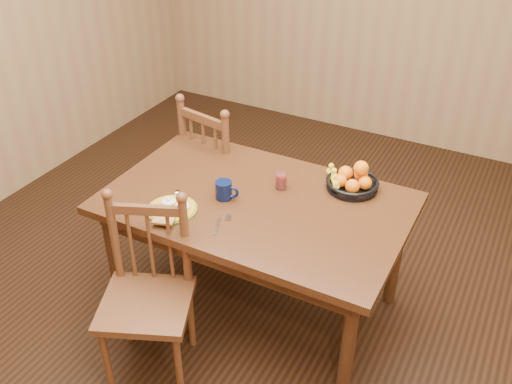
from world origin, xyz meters
The scene contains 10 objects.
room centered at (0.00, 0.00, 1.35)m, with size 4.52×5.02×2.72m.
dining_table centered at (0.00, 0.00, 0.67)m, with size 1.60×1.00×0.75m.
chair_far centered at (-0.56, 0.56, 0.49)m, with size 0.53×0.51×1.00m.
chair_near centered at (-0.27, -0.64, 0.47)m, with size 0.57×0.56×0.96m.
breakfast_plate centered at (-0.34, -0.30, 0.76)m, with size 0.26×0.30×0.04m.
fork centered at (-0.05, -0.27, 0.75)m, with size 0.06×0.18×0.00m.
spoon centered at (-0.41, -0.16, 0.75)m, with size 0.07×0.15×0.01m.
coffee_mug centered at (-0.16, -0.06, 0.80)m, with size 0.13×0.09×0.10m.
juice_glass centered at (0.07, 0.17, 0.79)m, with size 0.06×0.06×0.09m.
fruit_bowl centered at (0.41, 0.35, 0.80)m, with size 0.32×0.29×0.17m.
Camera 1 is at (1.18, -2.23, 2.44)m, focal length 40.00 mm.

